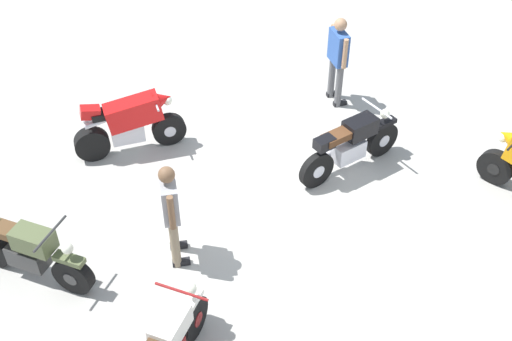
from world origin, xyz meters
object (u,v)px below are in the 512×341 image
at_px(motorcycle_black_cruiser, 351,145).
at_px(person_in_gray_shirt, 171,208).
at_px(motorcycle_olive_vintage, 29,252).
at_px(motorcycle_red_sportbike, 130,123).
at_px(person_in_blue_shirt, 338,55).

bearing_deg(motorcycle_black_cruiser, person_in_gray_shirt, -178.59).
xyz_separation_m(motorcycle_olive_vintage, person_in_gray_shirt, (-1.97, 0.34, 0.49)).
xyz_separation_m(motorcycle_black_cruiser, motorcycle_red_sportbike, (3.33, -1.79, 0.07)).
bearing_deg(motorcycle_olive_vintage, person_in_gray_shirt, 31.96).
distance_m(motorcycle_black_cruiser, person_in_gray_shirt, 3.43).
height_order(motorcycle_black_cruiser, person_in_blue_shirt, person_in_blue_shirt).
relative_size(person_in_gray_shirt, person_in_blue_shirt, 0.97).
xyz_separation_m(motorcycle_black_cruiser, person_in_gray_shirt, (3.27, 0.92, 0.45)).
height_order(person_in_gray_shirt, person_in_blue_shirt, person_in_blue_shirt).
bearing_deg(person_in_gray_shirt, person_in_blue_shirt, 45.02).
distance_m(motorcycle_red_sportbike, person_in_blue_shirt, 4.03).
bearing_deg(person_in_blue_shirt, motorcycle_red_sportbike, -174.94).
height_order(motorcycle_olive_vintage, person_in_gray_shirt, person_in_gray_shirt).
bearing_deg(motorcycle_black_cruiser, motorcycle_olive_vintage, 172.05).
xyz_separation_m(motorcycle_olive_vintage, motorcycle_black_cruiser, (-5.24, -0.58, 0.03)).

